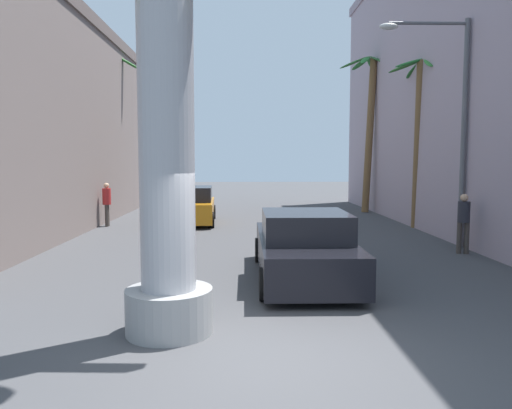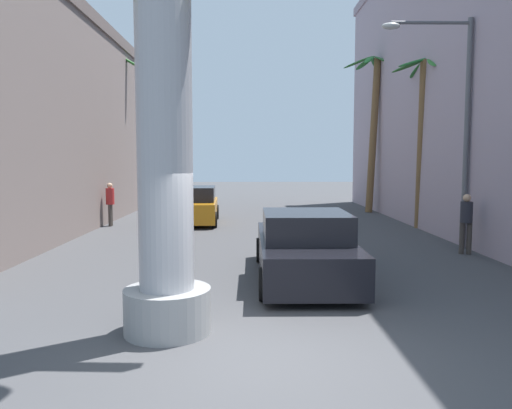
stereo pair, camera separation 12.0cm
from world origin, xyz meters
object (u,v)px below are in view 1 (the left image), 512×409
(palm_tree_mid_right, at_px, (421,114))
(pedestrian_mid_right, at_px, (464,219))
(palm_tree_far_left, at_px, (116,120))
(car_lead, at_px, (303,248))
(car_far, at_px, (192,206))
(neon_sign_pole, at_px, (165,13))
(palm_tree_far_right, at_px, (369,116))
(pedestrian_far_left, at_px, (107,201))
(street_lamp, at_px, (450,109))

(palm_tree_mid_right, xyz_separation_m, pedestrian_mid_right, (-0.58, -5.31, -3.44))
(palm_tree_far_left, bearing_deg, palm_tree_mid_right, -22.88)
(car_lead, distance_m, car_far, 10.72)
(car_far, bearing_deg, pedestrian_mid_right, -40.21)
(neon_sign_pole, xyz_separation_m, palm_tree_far_right, (7.62, 18.02, 0.07))
(car_lead, xyz_separation_m, pedestrian_far_left, (-6.91, 9.19, 0.33))
(palm_tree_mid_right, relative_size, pedestrian_mid_right, 3.87)
(pedestrian_mid_right, bearing_deg, street_lamp, 95.02)
(neon_sign_pole, relative_size, palm_tree_far_right, 1.34)
(neon_sign_pole, distance_m, pedestrian_far_left, 13.94)
(street_lamp, bearing_deg, palm_tree_far_right, 88.76)
(street_lamp, relative_size, pedestrian_mid_right, 3.98)
(pedestrian_far_left, bearing_deg, car_lead, -53.07)
(car_lead, bearing_deg, palm_tree_far_left, 118.92)
(pedestrian_mid_right, bearing_deg, car_far, 139.79)
(pedestrian_far_left, bearing_deg, palm_tree_far_right, 24.03)
(car_lead, relative_size, palm_tree_far_right, 0.65)
(palm_tree_far_left, bearing_deg, street_lamp, -38.31)
(car_far, bearing_deg, pedestrian_far_left, -164.63)
(car_far, xyz_separation_m, palm_tree_far_right, (8.65, 4.43, 4.20))
(street_lamp, height_order, pedestrian_mid_right, street_lamp)
(car_lead, xyz_separation_m, palm_tree_far_left, (-7.62, 13.80, 3.93))
(palm_tree_mid_right, height_order, palm_tree_far_left, palm_tree_far_left)
(neon_sign_pole, distance_m, palm_tree_far_right, 19.57)
(car_far, height_order, palm_tree_mid_right, palm_tree_mid_right)
(pedestrian_mid_right, bearing_deg, palm_tree_mid_right, 83.75)
(palm_tree_far_right, relative_size, palm_tree_mid_right, 1.20)
(neon_sign_pole, bearing_deg, pedestrian_far_left, 109.11)
(street_lamp, height_order, car_far, street_lamp)
(pedestrian_mid_right, bearing_deg, neon_sign_pole, -139.44)
(car_far, height_order, palm_tree_far_left, palm_tree_far_left)
(street_lamp, distance_m, palm_tree_far_left, 15.94)
(palm_tree_mid_right, bearing_deg, car_lead, -123.94)
(palm_tree_far_right, relative_size, pedestrian_mid_right, 4.63)
(street_lamp, height_order, car_lead, street_lamp)
(car_far, xyz_separation_m, pedestrian_far_left, (-3.37, -0.93, 0.30))
(neon_sign_pole, xyz_separation_m, street_lamp, (7.39, 7.40, -0.66))
(car_lead, height_order, palm_tree_mid_right, palm_tree_mid_right)
(neon_sign_pole, distance_m, palm_tree_far_left, 18.02)
(neon_sign_pole, xyz_separation_m, palm_tree_far_left, (-5.11, 17.28, -0.23))
(car_lead, relative_size, pedestrian_far_left, 2.94)
(pedestrian_mid_right, bearing_deg, palm_tree_far_left, 139.18)
(neon_sign_pole, height_order, palm_tree_far_left, neon_sign_pole)
(pedestrian_far_left, bearing_deg, pedestrian_mid_right, -27.82)
(palm_tree_far_left, bearing_deg, palm_tree_far_right, 3.36)
(neon_sign_pole, height_order, pedestrian_far_left, neon_sign_pole)
(car_far, bearing_deg, car_lead, -70.71)
(neon_sign_pole, distance_m, street_lamp, 10.48)
(neon_sign_pole, height_order, car_far, neon_sign_pole)
(street_lamp, distance_m, palm_tree_mid_right, 4.38)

